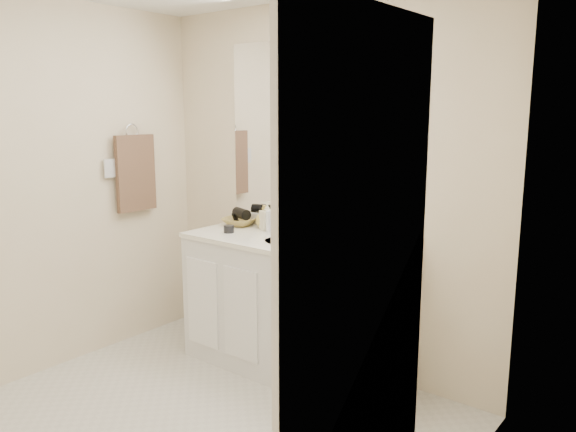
{
  "coord_description": "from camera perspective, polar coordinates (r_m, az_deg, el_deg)",
  "views": [
    {
      "loc": [
        2.13,
        -1.72,
        1.7
      ],
      "look_at": [
        0.0,
        0.97,
        1.05
      ],
      "focal_mm": 35.0,
      "sensor_mm": 36.0,
      "label": 1
    }
  ],
  "objects": [
    {
      "name": "wall_left",
      "position": [
        3.87,
        -24.87,
        2.29
      ],
      "size": [
        0.02,
        2.6,
        2.4
      ],
      "primitive_type": "cube",
      "color": "#F3E1BE",
      "rests_on": "floor"
    },
    {
      "name": "toothbrush",
      "position": [
        3.52,
        3.76,
        -0.28
      ],
      "size": [
        0.02,
        0.04,
        0.21
      ],
      "primitive_type": "cylinder",
      "rotation": [
        0.14,
        0.0,
        -0.32
      ],
      "color": "#FF4376",
      "rests_on": "tan_cup"
    },
    {
      "name": "mouthwash_bottle",
      "position": [
        3.34,
        5.09,
        -1.83
      ],
      "size": [
        0.09,
        0.09,
        0.19
      ],
      "primitive_type": "cylinder",
      "rotation": [
        0.0,
        0.0,
        -0.17
      ],
      "color": "#0DA19C",
      "rests_on": "countertop"
    },
    {
      "name": "wall_right",
      "position": [
        1.97,
        12.23,
        -4.19
      ],
      "size": [
        0.02,
        2.6,
        2.4
      ],
      "primitive_type": "cube",
      "color": "#F3E1BE",
      "rests_on": "floor"
    },
    {
      "name": "soap_bottle_white",
      "position": [
        3.88,
        -0.72,
        -0.22
      ],
      "size": [
        0.08,
        0.08,
        0.17
      ],
      "primitive_type": "imported",
      "rotation": [
        0.0,
        0.0,
        0.4
      ],
      "color": "white",
      "rests_on": "countertop"
    },
    {
      "name": "dark_jar",
      "position": [
        3.83,
        -6.03,
        -1.32
      ],
      "size": [
        0.09,
        0.09,
        0.05
      ],
      "primitive_type": "cylinder",
      "rotation": [
        0.0,
        0.0,
        0.22
      ],
      "color": "black",
      "rests_on": "countertop"
    },
    {
      "name": "green_soap",
      "position": [
        3.21,
        5.09,
        -3.67
      ],
      "size": [
        0.08,
        0.06,
        0.03
      ],
      "primitive_type": "cube",
      "rotation": [
        0.0,
        0.0,
        -0.16
      ],
      "color": "#88BD2E",
      "rests_on": "soap_dish"
    },
    {
      "name": "soap_bottle_yellow",
      "position": [
        3.95,
        -2.4,
        -0.07
      ],
      "size": [
        0.16,
        0.16,
        0.16
      ],
      "primitive_type": "imported",
      "rotation": [
        0.0,
        0.0,
        0.37
      ],
      "color": "#E7CB5A",
      "rests_on": "countertop"
    },
    {
      "name": "backsplash",
      "position": [
        3.76,
        2.93,
        -1.26
      ],
      "size": [
        1.52,
        0.03,
        0.08
      ],
      "primitive_type": "cube",
      "color": "silver",
      "rests_on": "countertop"
    },
    {
      "name": "hand_towel",
      "position": [
        4.22,
        -15.22,
        4.23
      ],
      "size": [
        0.04,
        0.32,
        0.55
      ],
      "primitive_type": "cube",
      "color": "#3F2D22",
      "rests_on": "towel_ring"
    },
    {
      "name": "towel_ring",
      "position": [
        4.22,
        -15.58,
        8.29
      ],
      "size": [
        0.01,
        0.11,
        0.11
      ],
      "primitive_type": "torus",
      "rotation": [
        0.0,
        1.57,
        0.0
      ],
      "color": "silver",
      "rests_on": "wall_left"
    },
    {
      "name": "blue_mug",
      "position": [
        3.74,
        -0.47,
        -0.98
      ],
      "size": [
        0.09,
        0.09,
        0.12
      ],
      "primitive_type": "cylinder",
      "rotation": [
        0.0,
        0.0,
        -0.05
      ],
      "color": "navy",
      "rests_on": "countertop"
    },
    {
      "name": "wall_back",
      "position": [
        3.73,
        3.1,
        2.99
      ],
      "size": [
        2.6,
        0.02,
        2.4
      ],
      "primitive_type": "cube",
      "color": "#F3E1BE",
      "rests_on": "floor"
    },
    {
      "name": "wicker_basket",
      "position": [
        4.06,
        -4.94,
        -0.57
      ],
      "size": [
        0.28,
        0.28,
        0.06
      ],
      "primitive_type": "imported",
      "rotation": [
        0.0,
        0.0,
        0.22
      ],
      "color": "olive",
      "rests_on": "countertop"
    },
    {
      "name": "mirror",
      "position": [
        3.69,
        3.1,
        8.53
      ],
      "size": [
        1.48,
        0.01,
        1.2
      ],
      "primitive_type": "cube",
      "color": "white",
      "rests_on": "wall_back"
    },
    {
      "name": "countertop",
      "position": [
        3.57,
        0.5,
        -2.8
      ],
      "size": [
        1.52,
        0.57,
        0.03
      ],
      "primitive_type": "cube",
      "color": "white",
      "rests_on": "vanity_cabinet"
    },
    {
      "name": "sink_basin",
      "position": [
        3.56,
        0.3,
        -2.81
      ],
      "size": [
        0.37,
        0.37,
        0.02
      ],
      "primitive_type": "cylinder",
      "color": "beige",
      "rests_on": "countertop"
    },
    {
      "name": "switch_plate",
      "position": [
        4.12,
        -17.67,
        4.64
      ],
      "size": [
        0.01,
        0.08,
        0.13
      ],
      "primitive_type": "cube",
      "color": "silver",
      "rests_on": "wall_left"
    },
    {
      "name": "door",
      "position": [
        1.79,
        7.27,
        -12.35
      ],
      "size": [
        0.02,
        0.82,
        2.0
      ],
      "primitive_type": "cube",
      "color": "white",
      "rests_on": "floor"
    },
    {
      "name": "orange_comb",
      "position": [
        3.26,
        2.22,
        -3.8
      ],
      "size": [
        0.11,
        0.04,
        0.0
      ],
      "primitive_type": "cube",
      "rotation": [
        0.0,
        0.0,
        0.15
      ],
      "color": "orange",
      "rests_on": "countertop"
    },
    {
      "name": "faucet",
      "position": [
        3.68,
        2.03,
        -1.28
      ],
      "size": [
        0.02,
        0.02,
        0.11
      ],
      "primitive_type": "cylinder",
      "color": "silver",
      "rests_on": "countertop"
    },
    {
      "name": "soap_dish",
      "position": [
        3.21,
        5.08,
        -3.98
      ],
      "size": [
        0.14,
        0.12,
        0.01
      ],
      "primitive_type": "cube",
      "rotation": [
        0.0,
        0.0,
        -0.38
      ],
      "color": "silver",
      "rests_on": "countertop"
    },
    {
      "name": "extra_white_bottle",
      "position": [
        3.82,
        -1.93,
        -0.56
      ],
      "size": [
        0.06,
        0.06,
        0.15
      ],
      "primitive_type": "cylinder",
      "rotation": [
        0.0,
        0.0,
        -0.36
      ],
      "color": "white",
      "rests_on": "countertop"
    },
    {
      "name": "tan_cup",
      "position": [
        3.54,
        3.61,
        -1.78
      ],
      "size": [
        0.09,
        0.09,
        0.11
      ],
      "primitive_type": "cylinder",
      "rotation": [
        0.0,
        0.0,
        0.18
      ],
      "color": "beige",
      "rests_on": "countertop"
    },
    {
      "name": "clear_pump_bottle",
      "position": [
        3.38,
        9.6,
        -2.12
      ],
      "size": [
        0.08,
        0.08,
        0.15
      ],
      "primitive_type": "cylinder",
      "rotation": [
        0.0,
        0.0,
        0.43
      ],
      "color": "white",
      "rests_on": "countertop"
    },
    {
      "name": "hair_dryer",
      "position": [
        4.03,
        -4.74,
        0.25
      ],
      "size": [
        0.17,
        0.12,
        0.08
      ],
      "primitive_type": "cylinder",
      "rotation": [
        0.0,
        1.57,
        -0.34
      ],
      "color": "black",
      "rests_on": "wicker_basket"
    },
    {
      "name": "vanity_cabinet",
      "position": [
        3.7,
        0.49,
        -9.44
      ],
      "size": [
        1.5,
        0.55,
        0.85
      ],
      "primitive_type": "cube",
      "color": "white",
      "rests_on": "floor"
    },
    {
      "name": "soap_bottle_cream",
      "position": [
        3.89,
        -2.12,
        0.04
      ],
      "size": [
        0.12,
        0.12,
        0.2
      ],
      "primitive_type": "imported",
      "rotation": [
        0.0,
        0.0,
        -0.42
      ],
      "color": "#FCF5CD",
      "rests_on": "countertop"
    }
  ]
}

